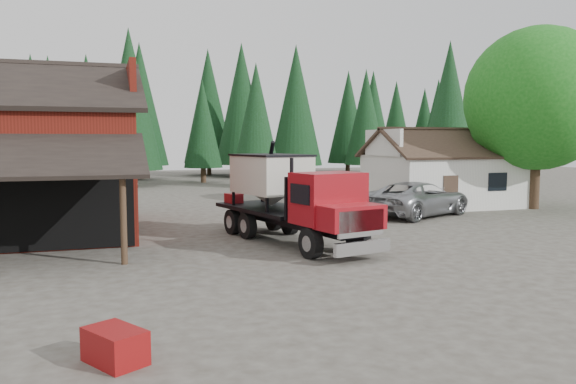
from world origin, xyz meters
name	(u,v)px	position (x,y,z in m)	size (l,w,h in m)	color
ground	(317,266)	(0.00, 0.00, 0.00)	(120.00, 120.00, 0.00)	#423D34
farmhouse	(443,178)	(13.00, 13.00, 1.67)	(8.60, 6.42, 4.65)	silver
deciduous_tree	(538,104)	(17.01, 9.97, 5.91)	(8.00, 8.00, 10.20)	#382619
conifer_backdrop	(169,179)	(0.00, 42.00, 0.00)	(76.00, 16.00, 16.00)	black
near_pine_b	(256,117)	(6.00, 30.00, 5.89)	(3.96, 3.96, 10.40)	#382619
near_pine_c	(449,105)	(22.00, 26.00, 6.89)	(4.84, 4.84, 12.40)	#382619
near_pine_d	(130,99)	(-4.00, 34.00, 7.39)	(5.28, 5.28, 13.40)	#382619
feed_truck	(291,195)	(0.49, 4.03, 1.80)	(4.20, 8.80, 3.84)	black
silver_car	(418,199)	(9.15, 9.35, 0.88)	(2.93, 6.36, 1.77)	#9D9FA4
equip_box	(115,346)	(-6.00, -6.00, 0.30)	(0.70, 1.10, 0.60)	maroon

